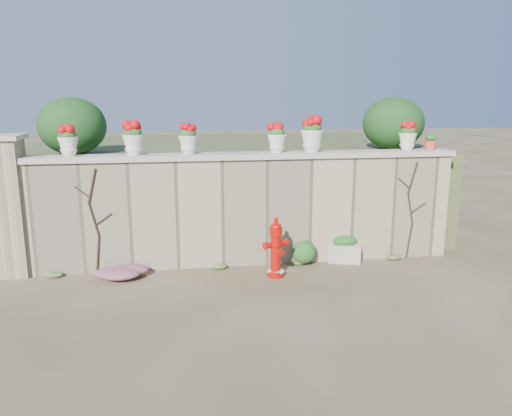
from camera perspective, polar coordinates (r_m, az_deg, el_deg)
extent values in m
plane|color=#4D4026|center=(7.97, 0.39, -10.35)|extent=(80.00, 80.00, 0.00)
cube|color=tan|center=(9.36, -1.39, -0.41)|extent=(8.00, 0.40, 2.00)
cube|color=beige|center=(9.18, -1.42, 5.99)|extent=(8.10, 0.52, 0.10)
cube|color=tan|center=(9.70, -26.49, -0.07)|extent=(0.60, 0.60, 2.40)
cube|color=beige|center=(9.53, -27.22, 7.22)|extent=(0.72, 0.72, 0.08)
cube|color=#384C23|center=(12.48, -3.33, 2.86)|extent=(9.00, 6.00, 2.00)
ellipsoid|color=#143814|center=(10.45, -20.25, 8.79)|extent=(1.30, 1.30, 1.10)
ellipsoid|color=#143814|center=(11.23, 15.41, 9.32)|extent=(1.30, 1.30, 1.10)
cylinder|color=black|center=(9.36, -17.62, -5.15)|extent=(0.12, 0.04, 0.70)
cylinder|color=black|center=(9.19, -18.04, -1.28)|extent=(0.17, 0.04, 0.61)
cylinder|color=black|center=(9.07, -18.23, 2.40)|extent=(0.18, 0.04, 0.61)
cylinder|color=black|center=(9.16, -17.02, -1.25)|extent=(0.30, 0.02, 0.22)
cylinder|color=black|center=(9.12, -19.28, 1.74)|extent=(0.25, 0.02, 0.21)
cylinder|color=black|center=(10.25, 17.11, -3.58)|extent=(0.12, 0.04, 0.70)
cylinder|color=black|center=(10.08, 17.22, -0.03)|extent=(0.17, 0.04, 0.61)
cylinder|color=black|center=(9.98, 17.49, 3.33)|extent=(0.18, 0.04, 0.61)
cylinder|color=black|center=(10.15, 18.05, 0.00)|extent=(0.30, 0.02, 0.22)
cylinder|color=black|center=(9.92, 16.54, 2.76)|extent=(0.25, 0.02, 0.21)
cylinder|color=#B90B07|center=(8.91, 2.24, -7.62)|extent=(0.30, 0.30, 0.05)
cylinder|color=#B90B07|center=(8.78, 2.26, -5.16)|extent=(0.18, 0.18, 0.67)
cylinder|color=#B90B07|center=(8.73, 2.27, -4.15)|extent=(0.23, 0.23, 0.04)
cylinder|color=#B90B07|center=(8.67, 2.28, -2.72)|extent=(0.23, 0.23, 0.13)
ellipsoid|color=#B90B07|center=(8.64, 2.29, -2.04)|extent=(0.20, 0.20, 0.15)
cylinder|color=#B90B07|center=(8.62, 2.29, -1.48)|extent=(0.08, 0.08, 0.11)
cylinder|color=#B90B07|center=(8.66, 1.43, -4.30)|extent=(0.18, 0.15, 0.11)
cylinder|color=#B90B07|center=(8.81, 3.10, -4.01)|extent=(0.18, 0.15, 0.11)
cylinder|color=#B90B07|center=(8.67, 2.68, -5.02)|extent=(0.13, 0.14, 0.10)
cube|color=beige|center=(9.77, 10.05, -5.05)|extent=(0.68, 0.52, 0.35)
ellipsoid|color=#1E5119|center=(9.70, 10.11, -3.71)|extent=(0.53, 0.41, 0.18)
ellipsoid|color=#1E5119|center=(9.46, 5.66, -4.89)|extent=(0.57, 0.52, 0.55)
ellipsoid|color=#BF2680|center=(9.05, -15.06, -7.00)|extent=(1.03, 0.69, 0.28)
ellipsoid|color=white|center=(8.93, 2.01, -7.13)|extent=(0.52, 0.41, 0.19)
ellipsoid|color=#1E5119|center=(9.25, -20.74, 7.84)|extent=(0.29, 0.29, 0.18)
ellipsoid|color=red|center=(9.25, -20.77, 8.29)|extent=(0.26, 0.26, 0.18)
ellipsoid|color=#1E5119|center=(9.09, -13.90, 8.39)|extent=(0.32, 0.32, 0.19)
ellipsoid|color=red|center=(9.09, -13.93, 8.88)|extent=(0.28, 0.28, 0.20)
ellipsoid|color=#1E5119|center=(9.06, -7.79, 8.43)|extent=(0.29, 0.29, 0.18)
ellipsoid|color=red|center=(9.06, -7.80, 8.89)|extent=(0.26, 0.26, 0.18)
ellipsoid|color=#1E5119|center=(9.24, 2.40, 8.63)|extent=(0.30, 0.30, 0.18)
ellipsoid|color=red|center=(9.23, 2.41, 9.09)|extent=(0.26, 0.26, 0.18)
ellipsoid|color=#1E5119|center=(9.39, 6.45, 9.12)|extent=(0.36, 0.36, 0.22)
ellipsoid|color=red|center=(9.38, 6.46, 9.67)|extent=(0.31, 0.31, 0.22)
ellipsoid|color=#1E5119|center=(10.06, 16.98, 8.41)|extent=(0.29, 0.29, 0.18)
ellipsoid|color=red|center=(10.05, 17.01, 8.82)|extent=(0.26, 0.26, 0.18)
ellipsoid|color=#1E5119|center=(10.28, 19.36, 7.55)|extent=(0.20, 0.20, 0.14)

